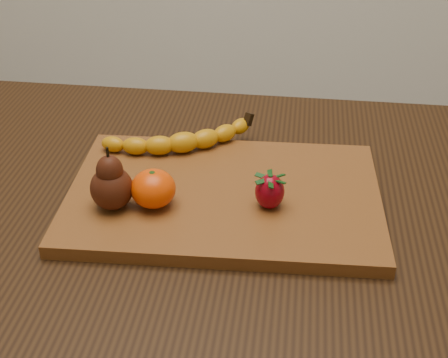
# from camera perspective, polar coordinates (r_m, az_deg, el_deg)

# --- Properties ---
(table) EXTENTS (1.00, 0.70, 0.76)m
(table) POSITION_cam_1_polar(r_m,az_deg,el_deg) (1.00, -3.21, -5.74)
(table) COLOR black
(table) RESTS_ON ground
(cutting_board) EXTENTS (0.46, 0.32, 0.02)m
(cutting_board) POSITION_cam_1_polar(r_m,az_deg,el_deg) (0.91, -0.00, -1.59)
(cutting_board) COLOR brown
(cutting_board) RESTS_ON table
(banana) EXTENTS (0.22, 0.14, 0.03)m
(banana) POSITION_cam_1_polar(r_m,az_deg,el_deg) (0.99, -3.77, 3.36)
(banana) COLOR orange
(banana) RESTS_ON cutting_board
(pear) EXTENTS (0.06, 0.06, 0.09)m
(pear) POSITION_cam_1_polar(r_m,az_deg,el_deg) (0.86, -10.34, 0.09)
(pear) COLOR #42190A
(pear) RESTS_ON cutting_board
(mandarin) EXTENTS (0.07, 0.07, 0.05)m
(mandarin) POSITION_cam_1_polar(r_m,az_deg,el_deg) (0.87, -6.49, -0.88)
(mandarin) COLOR #F94602
(mandarin) RESTS_ON cutting_board
(strawberry) EXTENTS (0.05, 0.05, 0.05)m
(strawberry) POSITION_cam_1_polar(r_m,az_deg,el_deg) (0.86, 4.21, -1.05)
(strawberry) COLOR maroon
(strawberry) RESTS_ON cutting_board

